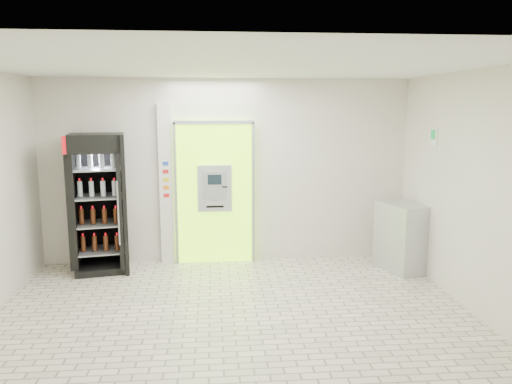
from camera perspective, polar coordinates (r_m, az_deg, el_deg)
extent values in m
plane|color=beige|center=(6.19, -2.54, -14.61)|extent=(6.00, 6.00, 0.00)
plane|color=silver|center=(8.20, -3.38, 2.38)|extent=(6.00, 0.00, 6.00)
plane|color=silver|center=(3.31, -0.84, -8.81)|extent=(6.00, 0.00, 6.00)
plane|color=silver|center=(6.58, 24.47, -0.34)|extent=(0.00, 5.00, 5.00)
plane|color=white|center=(5.65, -2.78, 14.28)|extent=(6.00, 6.00, 0.00)
cube|color=#93EA16|center=(8.18, -4.74, -0.13)|extent=(1.20, 0.12, 2.30)
cube|color=gray|center=(8.00, -4.85, 7.93)|extent=(1.28, 0.04, 0.06)
cube|color=gray|center=(8.14, -9.17, -0.28)|extent=(0.04, 0.04, 2.30)
cube|color=gray|center=(8.14, -0.30, -0.15)|extent=(0.04, 0.04, 2.30)
cube|color=black|center=(8.27, -3.98, -4.62)|extent=(0.62, 0.01, 0.67)
cube|color=black|center=(8.04, -7.25, 5.61)|extent=(0.22, 0.01, 0.18)
cube|color=#AEB1B6|center=(8.06, -4.74, 0.44)|extent=(0.55, 0.12, 0.75)
cube|color=black|center=(7.97, -4.75, 1.42)|extent=(0.22, 0.01, 0.16)
cube|color=gray|center=(8.02, -4.73, -0.56)|extent=(0.16, 0.01, 0.12)
cube|color=black|center=(7.99, -3.60, 0.59)|extent=(0.09, 0.01, 0.02)
cube|color=black|center=(8.05, -4.71, -1.68)|extent=(0.28, 0.01, 0.03)
cube|color=silver|center=(8.21, -10.20, 0.84)|extent=(0.22, 0.10, 2.60)
cube|color=#193FB2|center=(8.11, -10.31, 3.23)|extent=(0.09, 0.01, 0.06)
cube|color=red|center=(8.13, -10.28, 2.32)|extent=(0.09, 0.01, 0.06)
cube|color=yellow|center=(8.15, -10.25, 1.41)|extent=(0.09, 0.01, 0.06)
cube|color=orange|center=(8.17, -10.23, 0.51)|extent=(0.09, 0.01, 0.06)
cube|color=red|center=(8.19, -10.20, -0.39)|extent=(0.09, 0.01, 0.06)
cube|color=black|center=(8.09, -17.43, -1.22)|extent=(0.92, 0.86, 2.15)
cube|color=black|center=(8.42, -16.95, -0.79)|extent=(0.80, 0.20, 2.15)
cube|color=red|center=(7.62, -18.37, 5.16)|extent=(0.78, 0.15, 0.26)
cube|color=white|center=(7.62, -18.38, 5.15)|extent=(0.44, 0.09, 0.08)
cube|color=black|center=(8.34, -17.07, -8.11)|extent=(0.92, 0.86, 0.11)
cylinder|color=gray|center=(7.67, -15.46, -2.37)|extent=(0.03, 0.03, 0.97)
cube|color=gray|center=(8.26, -17.17, -6.34)|extent=(0.78, 0.73, 0.02)
cube|color=gray|center=(8.16, -17.32, -3.44)|extent=(0.78, 0.73, 0.02)
cube|color=gray|center=(8.07, -17.47, -0.48)|extent=(0.78, 0.73, 0.02)
cube|color=gray|center=(8.01, -17.63, 2.54)|extent=(0.78, 0.73, 0.02)
cube|color=#AEB1B6|center=(8.17, 16.40, -4.94)|extent=(0.74, 0.92, 1.07)
cube|color=gray|center=(8.07, 14.63, -4.66)|extent=(0.23, 0.75, 0.01)
cube|color=white|center=(7.74, 19.65, 6.00)|extent=(0.02, 0.22, 0.26)
cube|color=#0C8E37|center=(7.74, 19.58, 6.23)|extent=(0.00, 0.14, 0.14)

